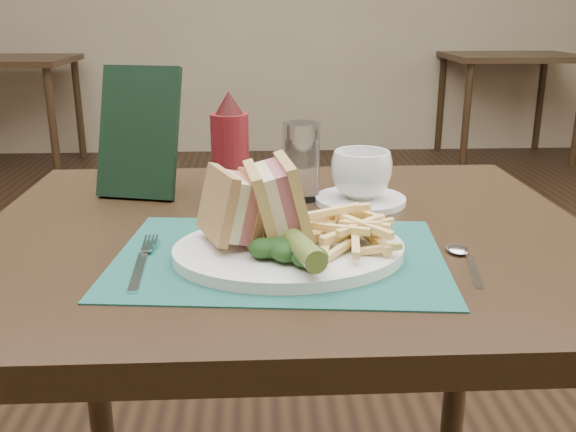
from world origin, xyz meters
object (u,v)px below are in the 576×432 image
object	(u,v)px
saucer	(360,200)
check_presenter	(139,132)
table_bg_right	(506,107)
sandwich_half_a	(218,208)
plate	(289,251)
ketchup_bottle	(230,149)
table_bg_left	(8,115)
coffee_cup	(361,174)
placemat	(280,257)
sandwich_half_b	(262,202)
drinking_glass	(301,161)

from	to	relation	value
saucer	check_presenter	bearing A→B (deg)	169.19
table_bg_right	sandwich_half_a	xyz separation A→B (m)	(-1.86, -3.79, 0.44)
plate	check_presenter	world-z (taller)	check_presenter
plate	ketchup_bottle	size ratio (longest dim) A/B	1.61
table_bg_left	plate	size ratio (longest dim) A/B	3.00
plate	coffee_cup	world-z (taller)	coffee_cup
placemat	saucer	bearing A→B (deg)	58.94
table_bg_right	sandwich_half_b	xyz separation A→B (m)	(-1.80, -3.79, 0.45)
sandwich_half_a	sandwich_half_b	size ratio (longest dim) A/B	0.88
placemat	check_presenter	size ratio (longest dim) A/B	1.89
plate	saucer	distance (m)	0.27
sandwich_half_b	saucer	distance (m)	0.29
saucer	ketchup_bottle	xyz separation A→B (m)	(-0.21, -0.00, 0.09)
check_presenter	table_bg_right	bearing A→B (deg)	74.25
saucer	plate	bearing A→B (deg)	-118.72
drinking_glass	table_bg_right	bearing A→B (deg)	63.85
saucer	ketchup_bottle	bearing A→B (deg)	-179.84
table_bg_left	table_bg_right	size ratio (longest dim) A/B	1.00
plate	sandwich_half_a	bearing A→B (deg)	168.59
sandwich_half_b	saucer	size ratio (longest dim) A/B	0.74
placemat	sandwich_half_b	bearing A→B (deg)	149.48
placemat	plate	bearing A→B (deg)	-4.35
plate	sandwich_half_a	distance (m)	0.11
plate	saucer	world-z (taller)	plate
sandwich_half_a	coffee_cup	size ratio (longest dim) A/B	0.97
drinking_glass	ketchup_bottle	bearing A→B (deg)	-165.81
coffee_cup	check_presenter	size ratio (longest dim) A/B	0.44
table_bg_left	sandwich_half_b	world-z (taller)	sandwich_half_b
coffee_cup	check_presenter	bearing A→B (deg)	169.19
placemat	sandwich_half_b	world-z (taller)	sandwich_half_b
saucer	drinking_glass	size ratio (longest dim) A/B	1.15
plate	coffee_cup	xyz separation A→B (m)	(0.13, 0.24, 0.04)
sandwich_half_b	drinking_glass	xyz separation A→B (m)	(0.07, 0.25, -0.01)
saucer	table_bg_right	bearing A→B (deg)	65.32
table_bg_right	check_presenter	xyz separation A→B (m)	(-2.01, -3.49, 0.48)
placemat	coffee_cup	bearing A→B (deg)	58.94
coffee_cup	drinking_glass	bearing A→B (deg)	163.54
sandwich_half_a	sandwich_half_b	distance (m)	0.06
coffee_cup	check_presenter	distance (m)	0.38
placemat	saucer	distance (m)	0.28
sandwich_half_b	ketchup_bottle	xyz separation A→B (m)	(-0.05, 0.22, 0.02)
plate	saucer	size ratio (longest dim) A/B	2.00
table_bg_left	check_presenter	distance (m)	3.65
placemat	sandwich_half_a	size ratio (longest dim) A/B	4.38
sandwich_half_b	drinking_glass	world-z (taller)	drinking_glass
sandwich_half_b	coffee_cup	bearing A→B (deg)	46.85
placemat	coffee_cup	xyz separation A→B (m)	(0.14, 0.24, 0.05)
placemat	table_bg_left	bearing A→B (deg)	115.17
table_bg_right	coffee_cup	size ratio (longest dim) A/B	9.06
plate	drinking_glass	bearing A→B (deg)	76.99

